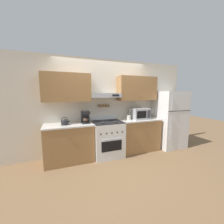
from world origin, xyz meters
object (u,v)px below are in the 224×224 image
at_px(microwave, 140,114).
at_px(refrigerator, 169,119).
at_px(coffee_maker, 85,117).
at_px(utensil_crock, 129,117).
at_px(stove_range, 107,138).
at_px(tea_kettle, 65,122).

bearing_deg(microwave, refrigerator, -4.63).
distance_m(coffee_maker, utensil_crock, 1.18).
bearing_deg(microwave, utensil_crock, -177.24).
bearing_deg(utensil_crock, stove_range, -178.03).
xyz_separation_m(tea_kettle, microwave, (2.03, 0.02, 0.09)).
bearing_deg(refrigerator, microwave, 175.37).
bearing_deg(tea_kettle, microwave, 0.50).
relative_size(stove_range, microwave, 2.15).
bearing_deg(stove_range, coffee_maker, 175.25).
height_order(refrigerator, utensil_crock, refrigerator).
height_order(stove_range, utensil_crock, utensil_crock).
height_order(coffee_maker, utensil_crock, coffee_maker).
relative_size(refrigerator, utensil_crock, 5.86).
distance_m(refrigerator, tea_kettle, 3.04).
xyz_separation_m(stove_range, utensil_crock, (0.63, 0.02, 0.52)).
xyz_separation_m(refrigerator, coffee_maker, (-2.56, 0.09, 0.21)).
xyz_separation_m(stove_range, coffee_maker, (-0.55, 0.05, 0.60)).
xyz_separation_m(refrigerator, microwave, (-1.01, 0.08, 0.22)).
bearing_deg(stove_range, tea_kettle, 178.81).
relative_size(stove_range, tea_kettle, 4.97).
bearing_deg(coffee_maker, refrigerator, -1.98).
bearing_deg(refrigerator, coffee_maker, 178.02).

